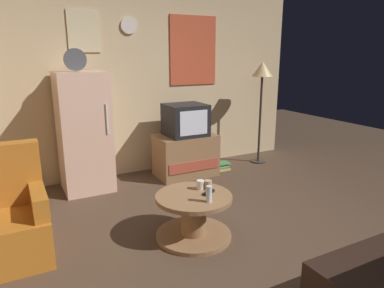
% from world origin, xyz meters
% --- Properties ---
extents(ground_plane, '(12.00, 12.00, 0.00)m').
position_xyz_m(ground_plane, '(0.00, 0.00, 0.00)').
color(ground_plane, '#4C3828').
extents(wall_with_art, '(5.20, 0.12, 2.72)m').
position_xyz_m(wall_with_art, '(0.01, 2.45, 1.37)').
color(wall_with_art, '#D1B284').
rests_on(wall_with_art, ground_plane).
extents(fridge, '(0.60, 0.62, 1.77)m').
position_xyz_m(fridge, '(-0.82, 2.05, 0.75)').
color(fridge, beige).
rests_on(fridge, ground_plane).
extents(tv_stand, '(0.84, 0.53, 0.59)m').
position_xyz_m(tv_stand, '(0.54, 1.92, 0.30)').
color(tv_stand, '#8E6642').
rests_on(tv_stand, ground_plane).
extents(crt_tv, '(0.54, 0.51, 0.44)m').
position_xyz_m(crt_tv, '(0.54, 1.92, 0.81)').
color(crt_tv, black).
rests_on(crt_tv, tv_stand).
extents(standing_lamp, '(0.32, 0.32, 1.59)m').
position_xyz_m(standing_lamp, '(1.87, 1.95, 1.36)').
color(standing_lamp, '#332D28').
rests_on(standing_lamp, ground_plane).
extents(coffee_table, '(0.72, 0.72, 0.43)m').
position_xyz_m(coffee_table, '(-0.19, 0.30, 0.21)').
color(coffee_table, '#8E6642').
rests_on(coffee_table, ground_plane).
extents(wine_glass, '(0.05, 0.05, 0.15)m').
position_xyz_m(wine_glass, '(-0.14, 0.10, 0.50)').
color(wine_glass, silver).
rests_on(wine_glass, coffee_table).
extents(mug_ceramic_white, '(0.08, 0.08, 0.09)m').
position_xyz_m(mug_ceramic_white, '(-0.06, 0.40, 0.47)').
color(mug_ceramic_white, silver).
rests_on(mug_ceramic_white, coffee_table).
extents(mug_ceramic_tan, '(0.08, 0.08, 0.09)m').
position_xyz_m(mug_ceramic_tan, '(-0.00, 0.37, 0.47)').
color(mug_ceramic_tan, tan).
rests_on(mug_ceramic_tan, coffee_table).
extents(remote_control, '(0.15, 0.10, 0.02)m').
position_xyz_m(remote_control, '(-0.05, 0.27, 0.44)').
color(remote_control, black).
rests_on(remote_control, coffee_table).
extents(armchair, '(0.68, 0.68, 0.96)m').
position_xyz_m(armchair, '(-1.77, 0.75, 0.34)').
color(armchair, '#B2661E').
rests_on(armchair, ground_plane).
extents(book_stack, '(0.22, 0.18, 0.12)m').
position_xyz_m(book_stack, '(1.13, 1.87, 0.06)').
color(book_stack, tan).
rests_on(book_stack, ground_plane).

